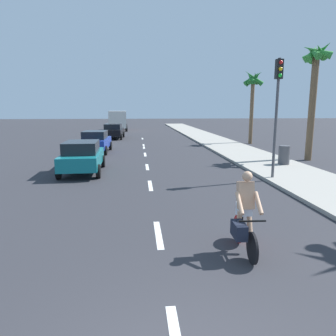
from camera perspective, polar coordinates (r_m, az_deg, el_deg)
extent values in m
plane|color=#2D2D33|center=(23.01, -4.21, 2.80)|extent=(160.00, 160.00, 0.00)
cube|color=#9E998E|center=(26.03, 10.95, 3.70)|extent=(3.60, 80.00, 0.14)
cube|color=white|center=(8.16, -1.74, -11.84)|extent=(0.16, 1.80, 0.01)
cube|color=white|center=(13.09, -3.22, -3.16)|extent=(0.16, 1.80, 0.01)
cube|color=white|center=(17.24, -3.77, 0.19)|extent=(0.16, 1.80, 0.01)
cube|color=white|center=(21.98, -4.15, 2.45)|extent=(0.16, 1.80, 0.01)
cube|color=white|center=(26.05, -4.36, 3.72)|extent=(0.16, 1.80, 0.01)
cube|color=white|center=(27.56, -4.43, 4.10)|extent=(0.16, 1.80, 0.01)
cube|color=white|center=(33.80, -4.63, 5.30)|extent=(0.16, 1.80, 0.01)
cylinder|color=black|center=(6.85, 14.95, -13.79)|extent=(0.07, 0.66, 0.66)
cylinder|color=red|center=(7.77, 12.52, -10.67)|extent=(0.07, 0.66, 0.66)
cube|color=black|center=(7.24, 13.71, -10.82)|extent=(0.07, 0.95, 0.04)
cylinder|color=black|center=(7.35, 13.32, -8.49)|extent=(0.03, 0.03, 0.48)
cube|color=black|center=(6.72, 14.96, -9.24)|extent=(0.56, 0.05, 0.03)
cube|color=tan|center=(7.07, 13.80, -4.77)|extent=(0.35, 0.33, 0.63)
sphere|color=tan|center=(6.92, 14.10, -1.46)|extent=(0.22, 0.22, 0.22)
cube|color=white|center=(7.21, 13.56, -7.19)|extent=(0.33, 0.23, 0.28)
cube|color=black|center=(6.88, 12.68, -10.87)|extent=(0.26, 0.53, 0.32)
cylinder|color=tan|center=(7.30, 14.49, -9.66)|extent=(0.12, 0.32, 0.62)
cylinder|color=tan|center=(7.24, 12.65, -9.77)|extent=(0.12, 0.21, 0.63)
cylinder|color=tan|center=(6.92, 15.99, -6.07)|extent=(0.11, 0.49, 0.41)
cylinder|color=tan|center=(6.80, 12.79, -6.22)|extent=(0.11, 0.49, 0.41)
cube|color=#14727A|center=(16.18, -15.15, 1.61)|extent=(1.88, 4.24, 0.64)
cube|color=black|center=(15.89, -15.35, 3.63)|extent=(1.61, 2.22, 0.56)
cylinder|color=black|center=(17.76, -17.27, 1.07)|extent=(0.20, 0.64, 0.64)
cylinder|color=black|center=(17.53, -11.61, 1.21)|extent=(0.20, 0.64, 0.64)
cylinder|color=black|center=(15.01, -19.14, -0.72)|extent=(0.20, 0.64, 0.64)
cylinder|color=black|center=(14.74, -12.45, -0.58)|extent=(0.20, 0.64, 0.64)
cube|color=#1E389E|center=(23.49, -12.88, 4.42)|extent=(1.89, 4.23, 0.64)
cube|color=black|center=(23.23, -13.03, 5.83)|extent=(1.61, 2.22, 0.56)
cylinder|color=black|center=(25.07, -14.31, 3.88)|extent=(0.20, 0.65, 0.64)
cylinder|color=black|center=(24.80, -10.32, 3.97)|extent=(0.20, 0.65, 0.64)
cylinder|color=black|center=(22.31, -15.65, 3.02)|extent=(0.20, 0.65, 0.64)
cylinder|color=black|center=(22.01, -11.17, 3.11)|extent=(0.20, 0.65, 0.64)
cube|color=black|center=(34.23, -9.80, 6.40)|extent=(2.04, 4.53, 0.64)
cube|color=black|center=(33.97, -9.87, 7.38)|extent=(1.73, 2.38, 0.56)
cylinder|color=black|center=(35.88, -11.01, 5.95)|extent=(0.20, 0.65, 0.64)
cylinder|color=black|center=(35.68, -8.00, 6.02)|extent=(0.20, 0.65, 0.64)
cylinder|color=black|center=(32.88, -11.70, 5.52)|extent=(0.20, 0.65, 0.64)
cylinder|color=black|center=(32.66, -8.43, 5.59)|extent=(0.20, 0.65, 0.64)
cube|color=maroon|center=(48.79, -9.01, 8.24)|extent=(2.51, 2.45, 1.40)
cube|color=silver|center=(45.78, -9.07, 8.65)|extent=(2.60, 4.27, 2.30)
cylinder|color=black|center=(48.72, -10.41, 7.31)|extent=(0.32, 0.91, 0.90)
cylinder|color=black|center=(48.69, -7.57, 7.39)|extent=(0.32, 0.91, 0.90)
cylinder|color=black|center=(44.83, -10.59, 7.03)|extent=(0.32, 0.91, 0.90)
cylinder|color=black|center=(44.80, -7.50, 7.12)|extent=(0.32, 0.91, 0.90)
cylinder|color=brown|center=(21.13, 24.54, 10.06)|extent=(0.40, 0.40, 6.52)
cone|color=#2D8433|center=(21.52, 25.76, 18.30)|extent=(0.62, 1.87, 1.23)
cone|color=#2D8433|center=(21.62, 25.09, 18.31)|extent=(1.51, 0.94, 1.22)
cone|color=#2D8433|center=(21.48, 24.58, 18.40)|extent=(1.36, 1.12, 1.34)
cone|color=#2D8433|center=(21.24, 24.62, 18.50)|extent=(0.52, 1.45, 1.10)
cone|color=#2D8433|center=(21.13, 25.31, 18.49)|extent=(1.70, 1.14, 1.06)
cone|color=#2D8433|center=(21.26, 25.84, 18.40)|extent=(1.41, 1.21, 1.04)
cylinder|color=brown|center=(29.66, 14.84, 9.97)|extent=(0.33, 0.33, 5.93)
cone|color=#1E6B28|center=(29.86, 15.58, 15.35)|extent=(0.47, 1.46, 0.93)
cone|color=#1E6B28|center=(30.02, 15.17, 15.34)|extent=(1.58, 1.14, 1.51)
cone|color=#1E6B28|center=(30.00, 14.89, 15.36)|extent=(1.55, 0.57, 1.35)
cone|color=#1E6B28|center=(29.85, 14.63, 15.40)|extent=(1.04, 1.23, 1.31)
cone|color=#1E6B28|center=(29.64, 14.69, 15.43)|extent=(0.70, 1.28, 1.24)
cone|color=#1E6B28|center=(29.53, 15.21, 15.43)|extent=(1.76, 0.69, 1.47)
cone|color=#1E6B28|center=(29.69, 15.57, 15.38)|extent=(1.12, 1.26, 1.25)
cylinder|color=#4C4C51|center=(14.48, 18.86, 8.00)|extent=(0.12, 0.12, 5.20)
cube|color=black|center=(14.56, 19.38, 16.47)|extent=(0.28, 0.24, 0.80)
sphere|color=red|center=(14.47, 19.67, 17.49)|extent=(0.16, 0.16, 0.16)
sphere|color=gold|center=(14.44, 19.60, 16.47)|extent=(0.16, 0.16, 0.16)
sphere|color=green|center=(14.42, 19.54, 15.45)|extent=(0.16, 0.16, 0.16)
cylinder|color=#47474C|center=(18.35, 20.18, 2.22)|extent=(0.60, 0.60, 1.01)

